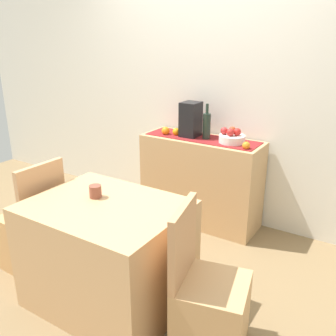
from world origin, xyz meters
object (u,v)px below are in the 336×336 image
object	(u,v)px
coffee_cup	(95,191)
chair_near_window	(34,237)
dining_table	(108,254)
sideboard_console	(201,181)
chair_by_corner	(209,309)
coffee_maker	(191,120)
wine_bottle	(207,126)
fruit_bowl	(232,139)

from	to	relation	value
coffee_cup	chair_near_window	size ratio (longest dim) A/B	0.09
dining_table	coffee_cup	bearing A→B (deg)	156.69
sideboard_console	chair_by_corner	distance (m)	1.61
sideboard_console	coffee_maker	distance (m)	0.60
coffee_maker	wine_bottle	bearing A→B (deg)	-0.00
coffee_maker	chair_by_corner	world-z (taller)	coffee_maker
sideboard_console	fruit_bowl	xyz separation A→B (m)	(0.30, 0.00, 0.47)
chair_near_window	wine_bottle	bearing A→B (deg)	60.67
wine_bottle	chair_near_window	bearing A→B (deg)	-119.33
sideboard_console	coffee_cup	bearing A→B (deg)	-94.36
sideboard_console	dining_table	distance (m)	1.39
sideboard_console	chair_near_window	size ratio (longest dim) A/B	1.27
chair_by_corner	chair_near_window	bearing A→B (deg)	179.88
sideboard_console	wine_bottle	bearing A→B (deg)	-0.00
wine_bottle	coffee_cup	distance (m)	1.36
coffee_maker	coffee_cup	world-z (taller)	coffee_maker
fruit_bowl	coffee_maker	world-z (taller)	coffee_maker
coffee_maker	dining_table	distance (m)	1.54
dining_table	coffee_cup	distance (m)	0.43
chair_near_window	chair_by_corner	bearing A→B (deg)	-0.12
coffee_maker	fruit_bowl	bearing A→B (deg)	0.00
dining_table	wine_bottle	bearing A→B (deg)	89.21
coffee_cup	wine_bottle	bearing A→B (deg)	83.82
fruit_bowl	wine_bottle	bearing A→B (deg)	-180.00
sideboard_console	fruit_bowl	bearing A→B (deg)	0.00
sideboard_console	chair_near_window	world-z (taller)	chair_near_window
chair_near_window	fruit_bowl	bearing A→B (deg)	53.34
sideboard_console	chair_near_window	distance (m)	1.59
sideboard_console	chair_by_corner	world-z (taller)	chair_by_corner
coffee_cup	chair_by_corner	world-z (taller)	chair_by_corner
dining_table	chair_by_corner	world-z (taller)	chair_by_corner
sideboard_console	dining_table	xyz separation A→B (m)	(0.02, -1.39, -0.06)
dining_table	chair_near_window	bearing A→B (deg)	-179.96
chair_by_corner	wine_bottle	bearing A→B (deg)	118.08
fruit_bowl	sideboard_console	bearing A→B (deg)	180.00
wine_bottle	chair_by_corner	size ratio (longest dim) A/B	0.36
dining_table	chair_by_corner	distance (m)	0.77
wine_bottle	fruit_bowl	bearing A→B (deg)	0.00
dining_table	chair_by_corner	xyz separation A→B (m)	(0.76, -0.00, -0.10)
coffee_maker	chair_by_corner	size ratio (longest dim) A/B	0.36
coffee_cup	chair_near_window	distance (m)	0.82
wine_bottle	chair_near_window	xyz separation A→B (m)	(-0.78, -1.39, -0.71)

